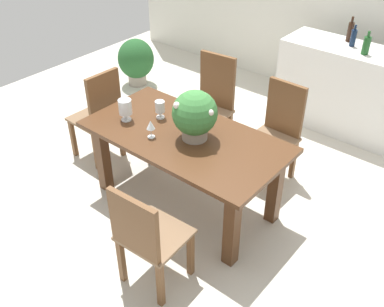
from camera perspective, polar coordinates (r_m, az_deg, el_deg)
name	(u,v)px	position (r m, az deg, el deg)	size (l,w,h in m)	color
ground_plane	(205,187)	(4.36, 1.62, -4.31)	(7.04, 7.04, 0.00)	beige
dining_table	(185,148)	(3.81, -0.93, 0.69)	(1.75, 0.91, 0.75)	#4C2D19
chair_far_right	(278,129)	(4.30, 10.97, 3.16)	(0.43, 0.44, 0.98)	brown
chair_near_right	(146,236)	(3.16, -5.99, -10.46)	(0.47, 0.46, 0.92)	brown
chair_far_left	(212,101)	(4.66, 2.57, 6.82)	(0.48, 0.51, 1.04)	brown
chair_head_end	(100,114)	(4.54, -11.75, 5.04)	(0.47, 0.42, 1.02)	brown
flower_centerpiece	(195,115)	(3.57, 0.35, 5.03)	(0.38, 0.37, 0.43)	gray
crystal_vase_left	(125,108)	(3.92, -8.60, 5.85)	(0.12, 0.12, 0.20)	silver
crystal_vase_center_near	(160,108)	(3.93, -4.15, 5.92)	(0.09, 0.09, 0.17)	silver
wine_glass	(151,125)	(3.66, -5.34, 3.62)	(0.07, 0.07, 0.16)	silver
kitchen_counter	(352,91)	(5.32, 19.91, 7.55)	(1.65, 0.57, 0.97)	silver
wine_bottle_green	(366,45)	(5.00, 21.53, 12.85)	(0.08, 0.08, 0.24)	#194C1E
wine_bottle_tall	(350,31)	(5.29, 19.69, 14.58)	(0.06, 0.06, 0.27)	black
wine_bottle_clear	(353,38)	(5.17, 20.05, 13.84)	(0.06, 0.06, 0.23)	#0F1E38
potted_plant_floor	(136,60)	(6.19, -7.22, 11.83)	(0.49, 0.49, 0.64)	#9E9384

